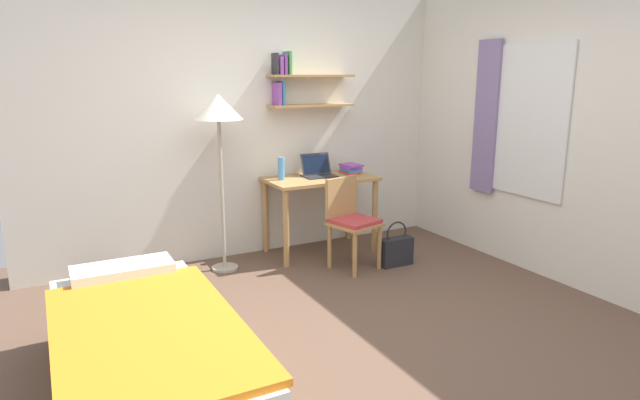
# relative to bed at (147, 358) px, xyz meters

# --- Properties ---
(ground_plane) EXTENTS (5.28, 5.28, 0.00)m
(ground_plane) POSITION_rel_bed_xyz_m (1.46, 0.10, -0.24)
(ground_plane) COLOR brown
(wall_back) EXTENTS (4.40, 0.27, 2.60)m
(wall_back) POSITION_rel_bed_xyz_m (1.47, 2.12, 1.07)
(wall_back) COLOR silver
(wall_back) RESTS_ON ground_plane
(wall_right) EXTENTS (0.10, 4.40, 2.60)m
(wall_right) POSITION_rel_bed_xyz_m (3.48, 0.14, 1.06)
(wall_right) COLOR silver
(wall_right) RESTS_ON ground_plane
(bed) EXTENTS (0.92, 1.92, 0.54)m
(bed) POSITION_rel_bed_xyz_m (0.00, 0.00, 0.00)
(bed) COLOR #B2844C
(bed) RESTS_ON ground_plane
(desk) EXTENTS (1.07, 0.59, 0.76)m
(desk) POSITION_rel_bed_xyz_m (2.02, 1.80, 0.39)
(desk) COLOR #B2844C
(desk) RESTS_ON ground_plane
(desk_chair) EXTENTS (0.48, 0.48, 0.83)m
(desk_chair) POSITION_rel_bed_xyz_m (2.06, 1.28, 0.23)
(desk_chair) COLOR #B2844C
(desk_chair) RESTS_ON ground_plane
(standing_lamp) EXTENTS (0.42, 0.42, 1.59)m
(standing_lamp) POSITION_rel_bed_xyz_m (1.00, 1.76, 1.17)
(standing_lamp) COLOR #B2A893
(standing_lamp) RESTS_ON ground_plane
(laptop) EXTENTS (0.32, 0.23, 0.22)m
(laptop) POSITION_rel_bed_xyz_m (2.03, 1.87, 0.58)
(laptop) COLOR #2D2D33
(laptop) RESTS_ON desk
(water_bottle) EXTENTS (0.06, 0.06, 0.22)m
(water_bottle) POSITION_rel_bed_xyz_m (1.63, 1.86, 0.63)
(water_bottle) COLOR #4C99DB
(water_bottle) RESTS_ON desk
(book_stack) EXTENTS (0.19, 0.23, 0.09)m
(book_stack) POSITION_rel_bed_xyz_m (2.40, 1.85, 0.57)
(book_stack) COLOR #D13D38
(book_stack) RESTS_ON desk
(handbag) EXTENTS (0.32, 0.12, 0.43)m
(handbag) POSITION_rel_bed_xyz_m (2.46, 1.11, -0.09)
(handbag) COLOR #232328
(handbag) RESTS_ON ground_plane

